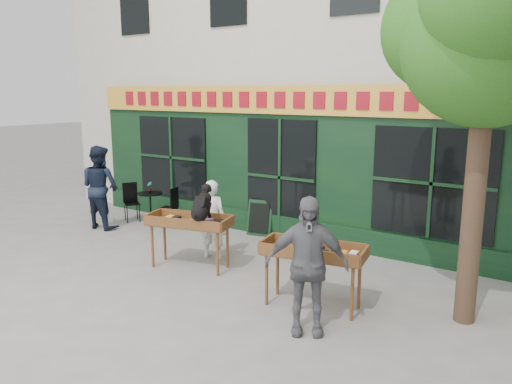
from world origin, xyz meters
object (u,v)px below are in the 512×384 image
woman (212,219)px  man_left (100,187)px  dog (202,202)px  book_cart_center (189,224)px  bistro_table (150,202)px  book_cart_right (313,254)px  man_right (307,265)px

woman → man_left: (-3.58, 0.23, 0.21)m
dog → book_cart_center: bearing=157.2°
bistro_table → woman: bearing=-21.5°
bistro_table → dog: bearing=-29.6°
book_cart_right → man_left: bearing=159.7°
man_right → book_cart_right: bearing=81.7°
book_cart_center → man_right: (2.95, -0.99, 0.11)m
book_cart_center → man_right: man_right is taller
woman → book_cart_right: 2.80m
dog → book_cart_right: 2.36m
book_cart_right → bistro_table: 5.89m
woman → book_cart_right: size_ratio=0.97×
bistro_table → book_cart_center: bearing=-31.8°
book_cart_center → man_right: bearing=-33.3°
man_right → bistro_table: 6.47m
man_right → bistro_table: (-5.83, 2.78, -0.39)m
book_cart_right → man_left: size_ratio=0.81×
book_cart_center → man_right: size_ratio=0.86×
book_cart_center → dog: 0.59m
man_left → book_cart_center: bearing=161.9°
bistro_table → man_right: bearing=-25.5°
dog → bistro_table: size_ratio=0.79×
woman → man_right: (2.95, -1.64, 0.17)m
book_cart_center → book_cart_right: size_ratio=1.01×
bistro_table → man_left: bearing=-127.9°
man_right → bistro_table: bearing=124.4°
woman → bistro_table: woman is taller
dog → book_cart_right: dog is taller
dog → woman: (-0.35, 0.70, -0.52)m
woman → book_cart_right: bearing=146.7°
book_cart_center → man_left: man_left is taller
dog → woman: 0.94m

